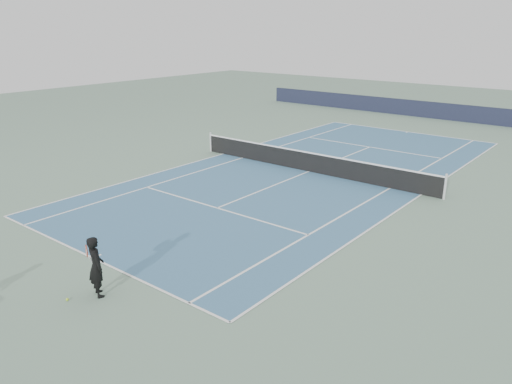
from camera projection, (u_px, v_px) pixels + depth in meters
The scene contains 6 objects.
ground at pixel (309, 172), 23.73m from camera, with size 80.00×80.00×0.00m, color slate.
court_surface at pixel (309, 172), 23.73m from camera, with size 10.97×23.77×0.01m, color #396588.
tennis_net at pixel (309, 161), 23.57m from camera, with size 12.90×0.10×1.07m.
windscreen_far at pixel (441, 111), 36.79m from camera, with size 30.00×0.25×1.20m, color black.
tennis_player at pixel (96, 266), 12.65m from camera, with size 0.82×0.63×1.63m.
tennis_ball at pixel (67, 299), 12.62m from camera, with size 0.07×0.07×0.07m, color #BEE62F.
Camera 1 is at (12.26, -19.39, 6.63)m, focal length 35.00 mm.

